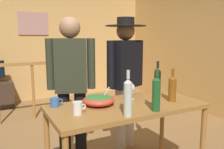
{
  "coord_description": "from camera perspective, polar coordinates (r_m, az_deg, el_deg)",
  "views": [
    {
      "loc": [
        -1.16,
        -2.73,
        1.43
      ],
      "look_at": [
        -0.03,
        -0.56,
        1.03
      ],
      "focal_mm": 37.92,
      "sensor_mm": 36.0,
      "label": 1
    }
  ],
  "objects": [
    {
      "name": "wine_bottle_amber",
      "position": [
        2.43,
        14.35,
        -3.12
      ],
      "size": [
        0.08,
        0.08,
        0.33
      ],
      "color": "brown",
      "rests_on": "serving_table"
    },
    {
      "name": "mug_white",
      "position": [
        2.0,
        -8.28,
        -8.02
      ],
      "size": [
        0.11,
        0.08,
        0.11
      ],
      "color": "white",
      "rests_on": "serving_table"
    },
    {
      "name": "person_standing_left",
      "position": [
        2.64,
        -9.78,
        -1.23
      ],
      "size": [
        0.5,
        0.33,
        1.63
      ],
      "rotation": [
        0.0,
        0.0,
        2.78
      ],
      "color": "black",
      "rests_on": "ground_plane"
    },
    {
      "name": "stair_railing",
      "position": [
        4.24,
        -20.35,
        -2.11
      ],
      "size": [
        2.31,
        0.1,
        1.05
      ],
      "color": "#9E6B33",
      "rests_on": "ground_plane"
    },
    {
      "name": "wine_bottle_dark",
      "position": [
        2.79,
        10.9,
        -1.21
      ],
      "size": [
        0.08,
        0.08,
        0.36
      ],
      "color": "black",
      "rests_on": "serving_table"
    },
    {
      "name": "side_wall_right",
      "position": [
        5.07,
        17.93,
        8.65
      ],
      "size": [
        0.1,
        4.16,
        2.84
      ],
      "primitive_type": "cube",
      "color": "tan",
      "rests_on": "ground_plane"
    },
    {
      "name": "framed_picture",
      "position": [
        5.53,
        -18.47,
        11.61
      ],
      "size": [
        0.63,
        0.03,
        0.49
      ],
      "primitive_type": "cube",
      "color": "tan"
    },
    {
      "name": "mug_blue",
      "position": [
        2.25,
        -13.61,
        -6.53
      ],
      "size": [
        0.12,
        0.09,
        0.08
      ],
      "color": "#3866B2",
      "rests_on": "serving_table"
    },
    {
      "name": "salad_bowl",
      "position": [
        2.24,
        -3.26,
        -6.08
      ],
      "size": [
        0.3,
        0.3,
        0.17
      ],
      "color": "#CC3D2D",
      "rests_on": "serving_table"
    },
    {
      "name": "wine_glass",
      "position": [
        2.42,
        4.49,
        -3.4
      ],
      "size": [
        0.09,
        0.09,
        0.17
      ],
      "color": "silver",
      "rests_on": "serving_table"
    },
    {
      "name": "serving_table",
      "position": [
        2.3,
        3.61,
        -9.13
      ],
      "size": [
        1.48,
        0.7,
        0.79
      ],
      "color": "#9E6B33",
      "rests_on": "ground_plane"
    },
    {
      "name": "wine_bottle_clear",
      "position": [
        1.91,
        3.86,
        -5.43
      ],
      "size": [
        0.07,
        0.07,
        0.38
      ],
      "color": "silver",
      "rests_on": "serving_table"
    },
    {
      "name": "back_wall",
      "position": [
        5.63,
        -15.9,
        8.76
      ],
      "size": [
        4.89,
        0.1,
        2.84
      ],
      "primitive_type": "cube",
      "color": "tan",
      "rests_on": "ground_plane"
    },
    {
      "name": "person_standing_right",
      "position": [
        2.92,
        3.2,
        0.65
      ],
      "size": [
        0.59,
        0.49,
        1.65
      ],
      "rotation": [
        0.0,
        0.0,
        3.51
      ],
      "color": "beige",
      "rests_on": "ground_plane"
    },
    {
      "name": "ground_plane",
      "position": [
        3.29,
        -4.29,
        -16.54
      ],
      "size": [
        7.21,
        7.21,
        0.0
      ],
      "primitive_type": "plane",
      "color": "olive"
    },
    {
      "name": "wine_bottle_green",
      "position": [
        2.08,
        10.62,
        -4.46
      ],
      "size": [
        0.07,
        0.07,
        0.37
      ],
      "color": "#1E5628",
      "rests_on": "serving_table"
    }
  ]
}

